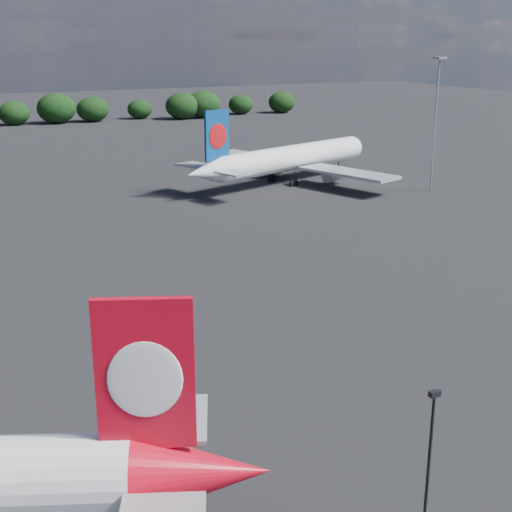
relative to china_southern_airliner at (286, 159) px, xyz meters
name	(u,v)px	position (x,y,z in m)	size (l,w,h in m)	color
china_southern_airliner	(286,159)	(0.00, 0.00, 0.00)	(42.17, 40.49, 14.09)	white
apron_lamp_post	(429,467)	(-39.23, -87.55, 1.09)	(0.55, 0.30, 9.50)	black
floodlight_mast_near	(436,106)	(18.73, -16.95, 10.00)	(1.60, 1.60, 22.06)	#94969D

